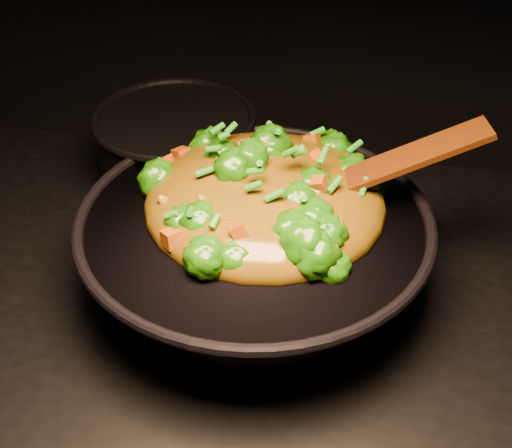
# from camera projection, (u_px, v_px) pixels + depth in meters

# --- Properties ---
(wok) EXTENTS (0.45, 0.45, 0.11)m
(wok) POSITION_uv_depth(u_px,v_px,m) (255.00, 256.00, 0.87)
(wok) COLOR black
(wok) RESTS_ON stovetop
(stir_fry) EXTENTS (0.30, 0.30, 0.10)m
(stir_fry) POSITION_uv_depth(u_px,v_px,m) (265.00, 171.00, 0.83)
(stir_fry) COLOR #1F6207
(stir_fry) RESTS_ON wok
(spatula) EXTENTS (0.27, 0.11, 0.11)m
(spatula) POSITION_uv_depth(u_px,v_px,m) (370.00, 172.00, 0.83)
(spatula) COLOR #3D1A0A
(spatula) RESTS_ON wok
(back_pot) EXTENTS (0.28, 0.28, 0.13)m
(back_pot) POSITION_uv_depth(u_px,v_px,m) (177.00, 152.00, 1.05)
(back_pot) COLOR black
(back_pot) RESTS_ON stovetop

